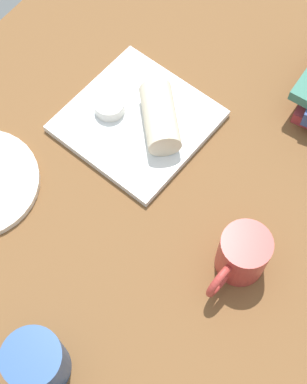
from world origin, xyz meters
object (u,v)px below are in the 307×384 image
sauce_cup (109,106)px  second_mug (35,365)px  breakfast_wrap (160,117)px  square_plate (138,121)px  coffee_mug (241,255)px

sauce_cup → second_mug: size_ratio=0.41×
breakfast_wrap → second_mug: 47.26cm
sauce_cup → square_plate: bearing=104.4°
breakfast_wrap → coffee_mug: (14.12, 25.91, 0.21)cm
square_plate → coffee_mug: (13.01, 30.25, 4.04)cm
breakfast_wrap → second_mug: size_ratio=0.94×
sauce_cup → second_mug: second_mug is taller
breakfast_wrap → second_mug: second_mug is taller
second_mug → sauce_cup: bearing=-155.3°
square_plate → sauce_cup: sauce_cup is taller
square_plate → sauce_cup: bearing=-75.6°
breakfast_wrap → coffee_mug: coffee_mug is taller
breakfast_wrap → square_plate: bearing=151.0°
sauce_cup → breakfast_wrap: bearing=104.4°
sauce_cup → coffee_mug: 37.57cm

